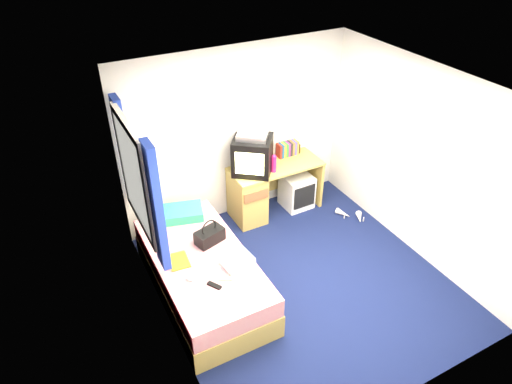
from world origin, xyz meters
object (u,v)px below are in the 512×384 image
magazine (179,261)px  water_bottle (195,272)px  vcr (252,136)px  handbag (210,236)px  desk (258,191)px  colour_swatch_fan (229,278)px  bed (203,274)px  white_heels (351,216)px  towel (237,261)px  pillow (181,213)px  picture_frame (297,147)px  remote_control (214,285)px  aerosol_can (268,161)px  pink_water_bottle (274,164)px  storage_cube (297,191)px  crt_tv (252,155)px

magazine → water_bottle: 0.29m
vcr → handbag: bearing=-101.6°
desk → colour_swatch_fan: (-1.14, -1.50, 0.14)m
bed → white_heels: size_ratio=4.70×
handbag → water_bottle: 0.56m
towel → pillow: bearing=102.5°
picture_frame → remote_control: (-2.06, -1.71, -0.27)m
handbag → towel: size_ratio=1.20×
vcr → picture_frame: bearing=50.2°
aerosol_can → colour_swatch_fan: (-1.30, -1.51, -0.29)m
desk → towel: size_ratio=4.24×
handbag → white_heels: handbag is taller
pink_water_bottle → handbag: size_ratio=0.63×
storage_cube → aerosol_can: aerosol_can is taller
aerosol_can → white_heels: bearing=-35.9°
colour_swatch_fan → aerosol_can: bearing=49.2°
vcr → water_bottle: bearing=-98.7°
handbag → vcr: bearing=24.6°
bed → handbag: (0.19, 0.19, 0.36)m
storage_cube → picture_frame: picture_frame is taller
pink_water_bottle → colour_swatch_fan: bearing=-134.0°
pillow → desk: (1.21, 0.25, -0.19)m
storage_cube → aerosol_can: bearing=170.2°
water_bottle → vcr: bearing=43.4°
handbag → magazine: bearing=-177.2°
storage_cube → remote_control: size_ratio=3.14×
desk → colour_swatch_fan: desk is taller
aerosol_can → water_bottle: (-1.59, -1.29, -0.26)m
picture_frame → water_bottle: picture_frame is taller
picture_frame → colour_swatch_fan: picture_frame is taller
crt_tv → magazine: 1.80m
picture_frame → pink_water_bottle: size_ratio=0.61×
remote_control → desk: bearing=17.7°
water_bottle → white_heels: 2.69m
handbag → remote_control: 0.72m
pillow → crt_tv: crt_tv is taller
crt_tv → water_bottle: size_ratio=3.37×
colour_swatch_fan → towel: bearing=40.6°
remote_control → crt_tv: bearing=19.5°
pink_water_bottle → magazine: pink_water_bottle is taller
crt_tv → handbag: size_ratio=1.84×
remote_control → white_heels: remote_control is taller
storage_cube → towel: (-1.58, -1.28, 0.34)m
crt_tv → pink_water_bottle: bearing=7.5°
bed → aerosol_can: bearing=36.4°
aerosol_can → water_bottle: size_ratio=0.90×
aerosol_can → water_bottle: aerosol_can is taller
pillow → water_bottle: size_ratio=2.68×
storage_cube → pink_water_bottle: size_ratio=2.19×
pillow → towel: (0.24, -1.10, -0.01)m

